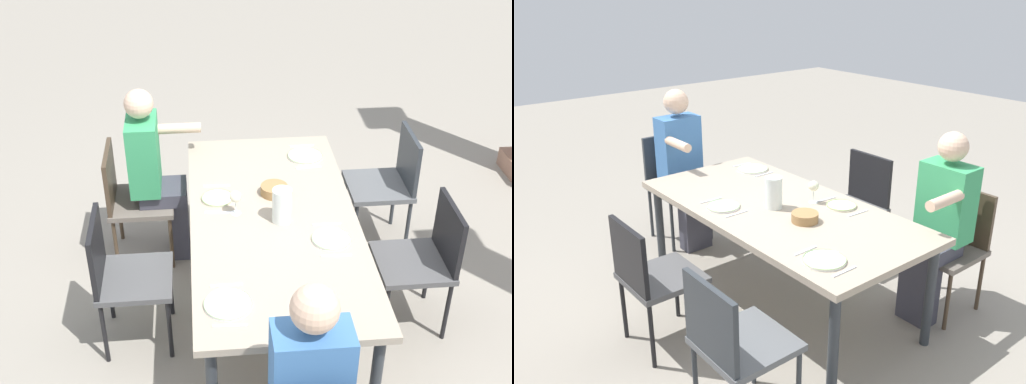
% 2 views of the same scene
% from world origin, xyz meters
% --- Properties ---
extents(ground_plane, '(16.00, 16.00, 0.00)m').
position_xyz_m(ground_plane, '(0.00, 0.00, 0.00)').
color(ground_plane, gray).
extents(dining_table, '(2.05, 0.99, 0.75)m').
position_xyz_m(dining_table, '(0.00, 0.00, 0.69)').
color(dining_table, tan).
rests_on(dining_table, ground).
extents(chair_west_north, '(0.44, 0.44, 0.88)m').
position_xyz_m(chair_west_north, '(-0.74, 0.91, 0.52)').
color(chair_west_north, '#5B5E61').
rests_on(chair_west_north, ground).
extents(chair_west_south, '(0.44, 0.44, 0.85)m').
position_xyz_m(chair_west_south, '(-0.74, -0.91, 0.50)').
color(chair_west_south, '#6A6158').
rests_on(chair_west_south, ground).
extents(chair_mid_north, '(0.44, 0.44, 0.86)m').
position_xyz_m(chair_mid_north, '(0.12, 0.91, 0.51)').
color(chair_mid_north, '#4F4F50').
rests_on(chair_mid_north, ground).
extents(chair_mid_south, '(0.44, 0.44, 0.88)m').
position_xyz_m(chair_mid_south, '(0.12, -0.91, 0.52)').
color(chair_mid_south, '#4F4F50').
rests_on(chair_mid_south, ground).
extents(diner_woman_green, '(0.35, 0.49, 1.28)m').
position_xyz_m(diner_woman_green, '(-0.75, -0.73, 0.68)').
color(diner_woman_green, '#3F3F4C').
rests_on(diner_woman_green, ground).
extents(plate_0, '(0.24, 0.24, 0.02)m').
position_xyz_m(plate_0, '(-0.73, 0.30, 0.75)').
color(plate_0, white).
rests_on(plate_0, dining_table).
extents(fork_0, '(0.02, 0.17, 0.01)m').
position_xyz_m(fork_0, '(-0.88, 0.30, 0.75)').
color(fork_0, silver).
rests_on(fork_0, dining_table).
extents(spoon_0, '(0.02, 0.17, 0.01)m').
position_xyz_m(spoon_0, '(-0.58, 0.30, 0.75)').
color(spoon_0, silver).
rests_on(spoon_0, dining_table).
extents(plate_1, '(0.20, 0.20, 0.02)m').
position_xyz_m(plate_1, '(-0.26, -0.32, 0.75)').
color(plate_1, silver).
rests_on(plate_1, dining_table).
extents(wine_glass_1, '(0.07, 0.07, 0.16)m').
position_xyz_m(wine_glass_1, '(-0.09, -0.22, 0.86)').
color(wine_glass_1, white).
rests_on(wine_glass_1, dining_table).
extents(fork_1, '(0.02, 0.17, 0.01)m').
position_xyz_m(fork_1, '(-0.41, -0.32, 0.75)').
color(fork_1, silver).
rests_on(fork_1, dining_table).
extents(spoon_1, '(0.03, 0.17, 0.01)m').
position_xyz_m(spoon_1, '(-0.11, -0.32, 0.75)').
color(spoon_1, silver).
rests_on(spoon_1, dining_table).
extents(plate_2, '(0.23, 0.23, 0.02)m').
position_xyz_m(plate_2, '(0.23, 0.30, 0.75)').
color(plate_2, white).
rests_on(plate_2, dining_table).
extents(fork_2, '(0.02, 0.17, 0.01)m').
position_xyz_m(fork_2, '(0.08, 0.30, 0.75)').
color(fork_2, silver).
rests_on(fork_2, dining_table).
extents(spoon_2, '(0.02, 0.17, 0.01)m').
position_xyz_m(spoon_2, '(0.38, 0.30, 0.75)').
color(spoon_2, silver).
rests_on(spoon_2, dining_table).
extents(plate_3, '(0.25, 0.25, 0.02)m').
position_xyz_m(plate_3, '(0.72, -0.32, 0.75)').
color(plate_3, white).
rests_on(plate_3, dining_table).
extents(fork_3, '(0.02, 0.17, 0.01)m').
position_xyz_m(fork_3, '(0.57, -0.32, 0.75)').
color(fork_3, silver).
rests_on(fork_3, dining_table).
extents(spoon_3, '(0.03, 0.17, 0.01)m').
position_xyz_m(spoon_3, '(0.87, -0.32, 0.75)').
color(spoon_3, silver).
rests_on(spoon_3, dining_table).
extents(water_pitcher, '(0.12, 0.12, 0.21)m').
position_xyz_m(water_pitcher, '(0.01, 0.04, 0.84)').
color(water_pitcher, white).
rests_on(water_pitcher, dining_table).
extents(bread_basket, '(0.17, 0.17, 0.06)m').
position_xyz_m(bread_basket, '(-0.29, 0.03, 0.78)').
color(bread_basket, '#9E7547').
rests_on(bread_basket, dining_table).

